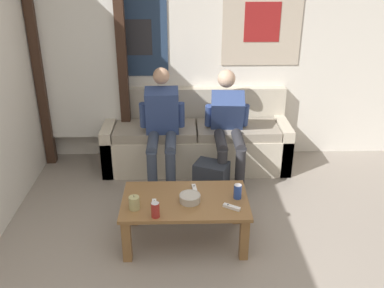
{
  "coord_description": "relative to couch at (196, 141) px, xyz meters",
  "views": [
    {
      "loc": [
        -0.23,
        -1.92,
        2.28
      ],
      "look_at": [
        -0.14,
        1.63,
        0.66
      ],
      "focal_mm": 40.0,
      "sensor_mm": 36.0,
      "label": 1
    }
  ],
  "objects": [
    {
      "name": "wall_back",
      "position": [
        0.07,
        0.33,
        0.98
      ],
      "size": [
        10.0,
        0.07,
        2.55
      ],
      "color": "white",
      "rests_on": "ground_plane"
    },
    {
      "name": "door_frame",
      "position": [
        -1.24,
        0.11,
        0.9
      ],
      "size": [
        1.0,
        0.1,
        2.15
      ],
      "color": "#382319",
      "rests_on": "ground_plane"
    },
    {
      "name": "couch",
      "position": [
        0.0,
        0.0,
        0.0
      ],
      "size": [
        2.06,
        0.66,
        0.85
      ],
      "color": "beige",
      "rests_on": "ground_plane"
    },
    {
      "name": "coffee_table",
      "position": [
        -0.14,
        -1.42,
        0.04
      ],
      "size": [
        1.04,
        0.61,
        0.4
      ],
      "color": "olive",
      "rests_on": "ground_plane"
    },
    {
      "name": "person_seated_adult",
      "position": [
        -0.37,
        -0.38,
        0.35
      ],
      "size": [
        0.47,
        0.84,
        1.2
      ],
      "color": "#384256",
      "rests_on": "ground_plane"
    },
    {
      "name": "person_seated_teen",
      "position": [
        0.32,
        -0.31,
        0.33
      ],
      "size": [
        0.47,
        0.99,
        1.12
      ],
      "color": "#2D2D33",
      "rests_on": "ground_plane"
    },
    {
      "name": "backpack",
      "position": [
        0.12,
        -0.74,
        -0.11
      ],
      "size": [
        0.38,
        0.34,
        0.38
      ],
      "color": "#282D38",
      "rests_on": "ground_plane"
    },
    {
      "name": "ceramic_bowl",
      "position": [
        -0.1,
        -1.45,
        0.14
      ],
      "size": [
        0.18,
        0.18,
        0.07
      ],
      "color": "#B7B2A8",
      "rests_on": "coffee_table"
    },
    {
      "name": "pillar_candle",
      "position": [
        -0.54,
        -1.55,
        0.16
      ],
      "size": [
        0.08,
        0.08,
        0.12
      ],
      "color": "tan",
      "rests_on": "coffee_table"
    },
    {
      "name": "drink_can_blue",
      "position": [
        0.29,
        -1.41,
        0.17
      ],
      "size": [
        0.07,
        0.07,
        0.12
      ],
      "color": "#28479E",
      "rests_on": "coffee_table"
    },
    {
      "name": "drink_can_red",
      "position": [
        -0.37,
        -1.66,
        0.17
      ],
      "size": [
        0.07,
        0.07,
        0.12
      ],
      "color": "maroon",
      "rests_on": "coffee_table"
    },
    {
      "name": "game_controller_near_left",
      "position": [
        0.23,
        -1.56,
        0.12
      ],
      "size": [
        0.14,
        0.1,
        0.03
      ],
      "color": "white",
      "rests_on": "coffee_table"
    },
    {
      "name": "game_controller_near_right",
      "position": [
        -0.06,
        -1.28,
        0.12
      ],
      "size": [
        0.05,
        0.15,
        0.03
      ],
      "color": "white",
      "rests_on": "coffee_table"
    },
    {
      "name": "game_controller_far_center",
      "position": [
        -0.39,
        -1.51,
        0.12
      ],
      "size": [
        0.04,
        0.15,
        0.03
      ],
      "color": "white",
      "rests_on": "coffee_table"
    }
  ]
}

